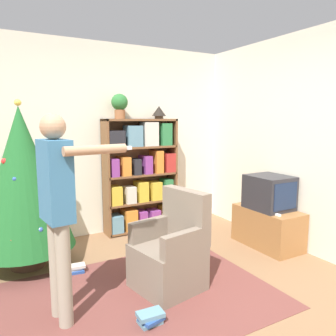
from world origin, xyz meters
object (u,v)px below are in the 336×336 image
armchair (171,254)px  standing_person (58,202)px  christmas_tree (23,179)px  potted_plant (120,104)px  table_lamp (159,112)px  television (269,192)px  bookshelf (141,177)px

armchair → standing_person: (-1.00, -0.04, 0.64)m
christmas_tree → armchair: size_ratio=1.94×
potted_plant → table_lamp: potted_plant is taller
television → standing_person: (-2.57, -0.34, 0.27)m
bookshelf → table_lamp: 0.95m
bookshelf → standing_person: 2.20m
television → standing_person: bearing=-172.5°
standing_person → potted_plant: size_ratio=4.93×
potted_plant → television: bearing=-43.0°
standing_person → table_lamp: (1.73, 1.67, 0.73)m
standing_person → potted_plant: potted_plant is taller
armchair → standing_person: 1.19m
table_lamp → armchair: bearing=-114.0°
armchair → standing_person: bearing=-98.7°
christmas_tree → standing_person: size_ratio=1.10×
potted_plant → standing_person: bearing=-124.4°
bookshelf → armchair: size_ratio=1.73×
christmas_tree → potted_plant: bearing=21.1°
armchair → potted_plant: (0.14, 1.63, 1.46)m
christmas_tree → potted_plant: (1.28, 0.49, 0.82)m
bookshelf → christmas_tree: size_ratio=0.89×
standing_person → table_lamp: bearing=126.4°
bookshelf → potted_plant: bearing=178.0°
television → christmas_tree: (-2.71, 0.84, 0.27)m
potted_plant → table_lamp: bearing=0.0°
christmas_tree → armchair: bearing=-44.9°
bookshelf → table_lamp: table_lamp is taller
television → christmas_tree: bearing=162.8°
table_lamp → standing_person: bearing=-136.0°
christmas_tree → bookshelf: bearing=17.1°
television → standing_person: standing_person is taller
standing_person → christmas_tree: bearing=179.0°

